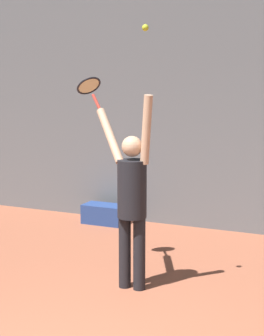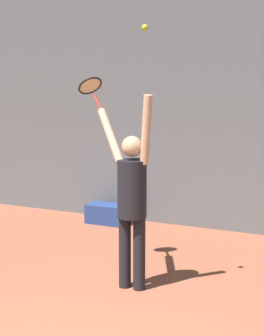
# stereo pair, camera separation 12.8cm
# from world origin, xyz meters

# --- Properties ---
(back_wall) EXTENTS (18.00, 0.10, 5.00)m
(back_wall) POSITION_xyz_m (0.00, 4.97, 2.50)
(back_wall) COLOR slate
(back_wall) RESTS_ON ground_plane
(tennis_player) EXTENTS (0.85, 0.53, 2.08)m
(tennis_player) POSITION_xyz_m (-0.34, 2.25, 1.02)
(tennis_player) COLOR black
(tennis_player) RESTS_ON ground_plane
(tennis_racket) EXTENTS (0.40, 0.36, 0.38)m
(tennis_racket) POSITION_xyz_m (-1.06, 2.68, 2.12)
(tennis_racket) COLOR red
(tennis_ball) EXTENTS (0.07, 0.07, 0.07)m
(tennis_ball) POSITION_xyz_m (-0.15, 2.14, 2.73)
(tennis_ball) COLOR #CCDB2D
(equipment_bag) EXTENTS (0.63, 0.34, 0.29)m
(equipment_bag) POSITION_xyz_m (-1.84, 4.56, 0.15)
(equipment_bag) COLOR navy
(equipment_bag) RESTS_ON ground_plane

